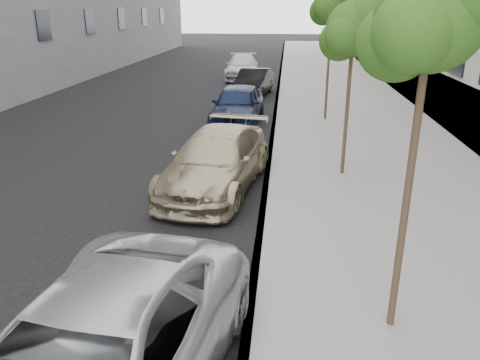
# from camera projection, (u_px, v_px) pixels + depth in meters

# --- Properties ---
(sidewalk) EXTENTS (6.40, 72.00, 0.14)m
(sidewalk) POSITION_uv_depth(u_px,v_px,m) (332.00, 84.00, 27.60)
(sidewalk) COLOR gray
(sidewalk) RESTS_ON ground
(curb) EXTENTS (0.15, 72.00, 0.14)m
(curb) POSITION_uv_depth(u_px,v_px,m) (279.00, 84.00, 27.89)
(curb) COLOR #9E9B93
(curb) RESTS_ON ground
(tree_near) EXTENTS (1.64, 1.44, 4.96)m
(tree_near) POSITION_uv_depth(u_px,v_px,m) (434.00, 17.00, 5.25)
(tree_near) COLOR #38281C
(tree_near) RESTS_ON sidewalk
(tree_mid) EXTENTS (1.71, 1.51, 4.59)m
(tree_mid) POSITION_uv_depth(u_px,v_px,m) (355.00, 29.00, 11.45)
(tree_mid) COLOR #38281C
(tree_mid) RESTS_ON sidewalk
(tree_far) EXTENTS (1.73, 1.53, 5.24)m
(tree_far) POSITION_uv_depth(u_px,v_px,m) (333.00, 3.00, 17.29)
(tree_far) COLOR #38281C
(tree_far) RESTS_ON sidewalk
(suv) EXTENTS (2.76, 5.25, 1.45)m
(suv) POSITION_uv_depth(u_px,v_px,m) (216.00, 161.00, 11.86)
(suv) COLOR tan
(suv) RESTS_ON ground
(sedan_blue) EXTENTS (1.99, 4.59, 1.54)m
(sedan_blue) POSITION_uv_depth(u_px,v_px,m) (238.00, 105.00, 18.31)
(sedan_blue) COLOR #0F1735
(sedan_blue) RESTS_ON ground
(sedan_black) EXTENTS (1.99, 4.31, 1.37)m
(sedan_black) POSITION_uv_depth(u_px,v_px,m) (253.00, 83.00, 24.26)
(sedan_black) COLOR black
(sedan_black) RESTS_ON ground
(sedan_rear) EXTENTS (2.34, 5.17, 1.47)m
(sedan_rear) POSITION_uv_depth(u_px,v_px,m) (242.00, 67.00, 30.09)
(sedan_rear) COLOR #B1B5B9
(sedan_rear) RESTS_ON ground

